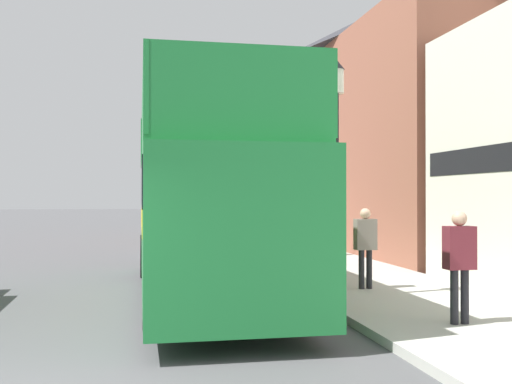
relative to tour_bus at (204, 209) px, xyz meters
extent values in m
plane|color=#4C4C4F|center=(-2.61, 14.10, -1.79)|extent=(144.00, 144.00, 0.00)
cube|color=#ADAAA3|center=(3.77, 11.10, -1.72)|extent=(3.64, 108.00, 0.14)
cube|color=#935642|center=(8.59, 11.99, 2.09)|extent=(6.00, 20.56, 7.75)
pyramid|color=#2D2D33|center=(8.59, 11.99, 7.08)|extent=(6.00, 20.56, 2.23)
cube|color=#1E7A38|center=(0.00, -0.13, -0.27)|extent=(2.58, 10.06, 2.43)
cube|color=yellow|center=(0.00, -0.64, -0.15)|extent=(2.58, 5.54, 0.45)
cube|color=black|center=(0.00, -0.13, 0.44)|extent=(2.60, 9.26, 0.70)
cube|color=#1E7A38|center=(0.00, -0.13, 0.99)|extent=(2.57, 9.26, 0.10)
cube|color=#1E7A38|center=(-1.23, -0.14, 1.64)|extent=(0.12, 9.25, 1.20)
cube|color=#1E7A38|center=(1.23, -0.13, 1.64)|extent=(0.12, 9.25, 1.20)
cube|color=#1E7A38|center=(0.02, -4.72, 1.64)|extent=(2.53, 0.08, 1.20)
cube|color=#1E7A38|center=(-0.02, 3.79, 1.64)|extent=(2.54, 1.42, 1.20)
cylinder|color=black|center=(-1.15, 2.98, -1.25)|extent=(0.29, 1.08, 1.07)
cylinder|color=black|center=(1.12, 2.99, -1.25)|extent=(0.29, 1.08, 1.07)
cylinder|color=black|center=(-1.12, -3.06, -1.25)|extent=(0.29, 1.08, 1.07)
cylinder|color=black|center=(1.15, -3.04, -1.25)|extent=(0.29, 1.08, 1.07)
cube|color=#9E9EA3|center=(0.80, 8.68, -1.24)|extent=(1.99, 4.59, 0.75)
cube|color=black|center=(0.81, 8.54, -0.62)|extent=(1.67, 2.24, 0.49)
cylinder|color=black|center=(-0.08, 10.04, -1.47)|extent=(0.23, 0.63, 0.63)
cylinder|color=black|center=(1.56, 10.11, -1.47)|extent=(0.23, 0.63, 0.63)
cylinder|color=black|center=(0.04, 7.24, -1.47)|extent=(0.23, 0.63, 0.63)
cylinder|color=black|center=(1.69, 7.31, -1.47)|extent=(0.23, 0.63, 0.63)
cylinder|color=#232328|center=(3.30, -4.18, -1.24)|extent=(0.12, 0.12, 0.82)
cylinder|color=#232328|center=(3.47, -4.18, -1.24)|extent=(0.12, 0.12, 0.82)
cube|color=maroon|center=(3.39, -4.18, -0.51)|extent=(0.44, 0.24, 0.65)
sphere|color=tan|center=(3.39, -4.18, -0.07)|extent=(0.22, 0.22, 0.22)
cylinder|color=#232328|center=(3.18, -0.69, -1.24)|extent=(0.12, 0.12, 0.80)
cylinder|color=#232328|center=(3.35, -0.69, -1.24)|extent=(0.12, 0.12, 0.80)
cube|color=gray|center=(3.26, -0.69, -0.53)|extent=(0.43, 0.24, 0.64)
sphere|color=tan|center=(3.26, -0.69, -0.10)|extent=(0.22, 0.22, 0.22)
cylinder|color=black|center=(2.31, -1.61, 0.28)|extent=(0.13, 0.13, 3.84)
cylinder|color=silver|center=(2.31, -1.61, 2.42)|extent=(0.32, 0.32, 0.45)
cone|color=black|center=(2.31, -1.61, 2.76)|extent=(0.35, 0.35, 0.22)
cylinder|color=black|center=(2.44, 5.70, 0.31)|extent=(0.13, 0.13, 3.91)
cylinder|color=silver|center=(2.44, 5.70, 2.49)|extent=(0.32, 0.32, 0.45)
cone|color=black|center=(2.44, 5.70, 2.82)|extent=(0.35, 0.35, 0.22)
cylinder|color=black|center=(2.54, 13.02, 0.33)|extent=(0.13, 0.13, 3.96)
cylinder|color=silver|center=(2.54, 13.02, 2.54)|extent=(0.32, 0.32, 0.45)
cone|color=black|center=(2.54, 13.02, 2.87)|extent=(0.35, 0.35, 0.22)
camera|label=1|loc=(-1.30, -12.37, 0.26)|focal=42.00mm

